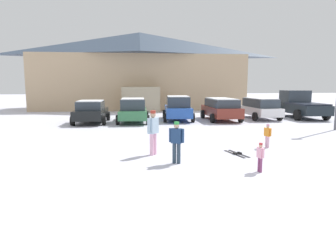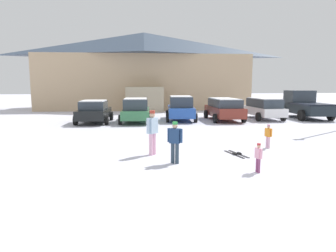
{
  "view_description": "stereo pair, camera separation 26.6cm",
  "coord_description": "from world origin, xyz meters",
  "views": [
    {
      "loc": [
        -2.78,
        -6.29,
        2.62
      ],
      "look_at": [
        -0.9,
        5.78,
        0.92
      ],
      "focal_mm": 32.0,
      "sensor_mm": 36.0,
      "label": 1
    },
    {
      "loc": [
        -2.51,
        -6.32,
        2.62
      ],
      "look_at": [
        -0.9,
        5.78,
        0.92
      ],
      "focal_mm": 32.0,
      "sensor_mm": 36.0,
      "label": 2
    }
  ],
  "objects": [
    {
      "name": "parked_black_sedan",
      "position": [
        -4.85,
        14.75,
        0.79
      ],
      "size": [
        2.43,
        4.27,
        1.55
      ],
      "color": "black",
      "rests_on": "ground"
    },
    {
      "name": "ground",
      "position": [
        0.0,
        0.0,
        0.0
      ],
      "size": [
        160.0,
        160.0,
        0.0
      ],
      "primitive_type": "plane",
      "color": "silver"
    },
    {
      "name": "parked_blue_hatchback",
      "position": [
        1.32,
        15.39,
        0.89
      ],
      "size": [
        2.56,
        4.6,
        1.8
      ],
      "color": "#244EA7",
      "rests_on": "ground"
    },
    {
      "name": "ski_lodge",
      "position": [
        -0.71,
        27.18,
        4.17
      ],
      "size": [
        22.8,
        10.01,
        8.22
      ],
      "color": "tan",
      "rests_on": "ground"
    },
    {
      "name": "skier_child_in_orange_jacket",
      "position": [
        3.21,
        5.21,
        0.56
      ],
      "size": [
        0.23,
        0.34,
        0.99
      ],
      "color": "#E6B1CD",
      "rests_on": "ground"
    },
    {
      "name": "skier_adult_in_blue_parka",
      "position": [
        -1.64,
        4.67,
        0.94
      ],
      "size": [
        0.45,
        0.49,
        1.67
      ],
      "color": "#EDADCA",
      "rests_on": "ground"
    },
    {
      "name": "parked_maroon_van",
      "position": [
        4.46,
        14.85,
        0.89
      ],
      "size": [
        2.36,
        4.66,
        1.63
      ],
      "color": "maroon",
      "rests_on": "ground"
    },
    {
      "name": "parked_white_suv",
      "position": [
        7.73,
        15.32,
        0.87
      ],
      "size": [
        2.18,
        4.47,
        1.61
      ],
      "color": "silver",
      "rests_on": "ground"
    },
    {
      "name": "parked_green_coupe",
      "position": [
        -1.98,
        14.76,
        0.84
      ],
      "size": [
        2.41,
        4.7,
        1.68
      ],
      "color": "#326F45",
      "rests_on": "ground"
    },
    {
      "name": "skier_child_in_pink_snowsuit",
      "position": [
        1.31,
        1.95,
        0.5
      ],
      "size": [
        0.16,
        0.33,
        0.89
      ],
      "color": "#7D3B65",
      "rests_on": "ground"
    },
    {
      "name": "skier_teen_in_navy_coat",
      "position": [
        -1.0,
        3.32,
        0.79
      ],
      "size": [
        0.47,
        0.34,
        1.41
      ],
      "color": "#2B3C4C",
      "rests_on": "ground"
    },
    {
      "name": "pickup_truck",
      "position": [
        11.22,
        15.59,
        0.99
      ],
      "size": [
        2.75,
        5.34,
        2.15
      ],
      "color": "black",
      "rests_on": "ground"
    },
    {
      "name": "pair_of_skis",
      "position": [
        1.51,
        4.27,
        0.02
      ],
      "size": [
        0.57,
        1.37,
        0.08
      ],
      "color": "#2B2A30",
      "rests_on": "ground"
    }
  ]
}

